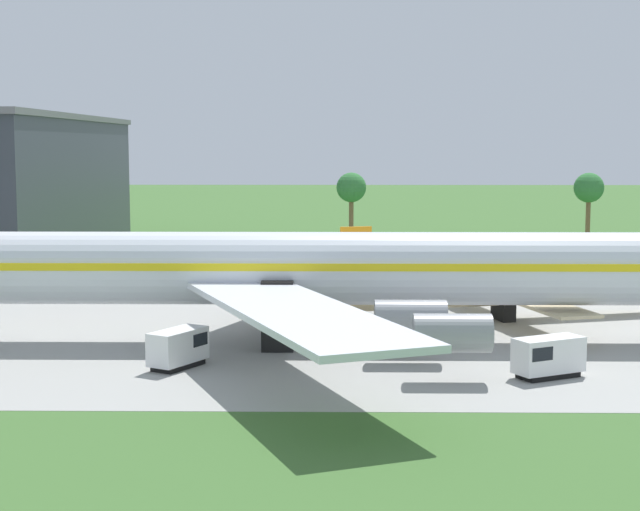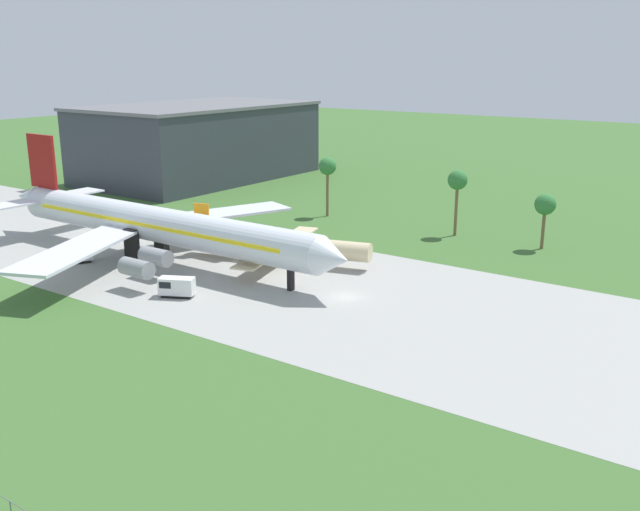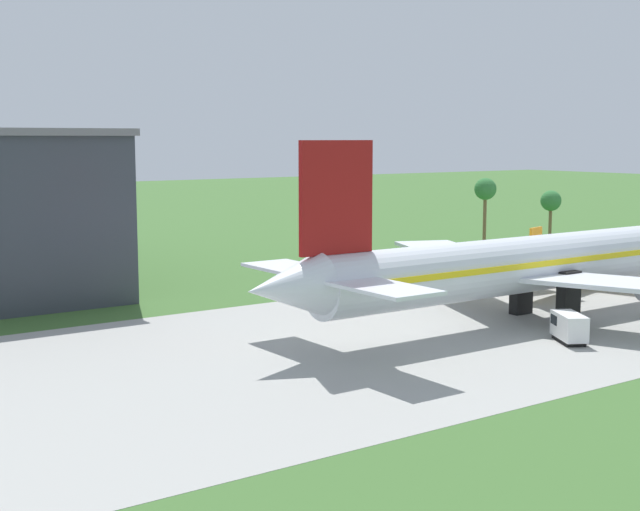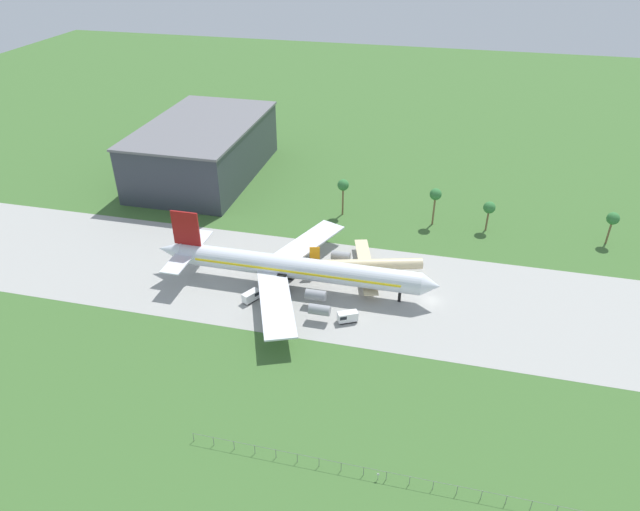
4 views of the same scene
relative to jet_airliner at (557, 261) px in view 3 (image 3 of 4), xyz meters
The scene contains 4 objects.
jet_airliner is the anchor object (origin of this frame).
regional_aircraft 20.37m from the jet_airliner, 30.79° to the left, with size 30.13×27.36×8.64m.
catering_van 12.80m from the jet_airliner, 134.53° to the right, with size 4.00×4.96×2.70m.
palm_tree_row 60.31m from the jet_airliner, 45.21° to the left, with size 82.74×3.60×12.16m.
Camera 3 is at (-108.87, -62.76, 18.57)m, focal length 50.00 mm.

